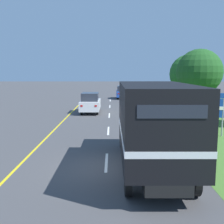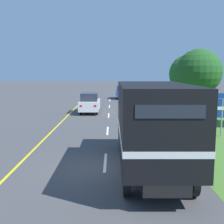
{
  "view_description": "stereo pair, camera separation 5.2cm",
  "coord_description": "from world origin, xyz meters",
  "px_view_note": "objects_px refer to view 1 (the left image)",
  "views": [
    {
      "loc": [
        0.25,
        -11.16,
        3.96
      ],
      "look_at": [
        0.3,
        7.81,
        1.2
      ],
      "focal_mm": 45.0,
      "sensor_mm": 36.0,
      "label": 1
    },
    {
      "loc": [
        0.3,
        -11.16,
        3.96
      ],
      "look_at": [
        0.3,
        7.81,
        1.2
      ],
      "focal_mm": 45.0,
      "sensor_mm": 36.0,
      "label": 2
    }
  ],
  "objects_px": {
    "roadside_tree_mid": "(198,72)",
    "highway_sign": "(209,109)",
    "lead_car_blue_ahead": "(122,92)",
    "roadside_tree_far": "(188,74)",
    "delineator_post": "(191,139)",
    "horse_trailer_truck": "(151,122)",
    "lead_car_white": "(90,103)"
  },
  "relations": [
    {
      "from": "roadside_tree_mid",
      "to": "highway_sign",
      "type": "bearing_deg",
      "value": -103.31
    },
    {
      "from": "lead_car_blue_ahead",
      "to": "roadside_tree_mid",
      "type": "distance_m",
      "value": 15.47
    },
    {
      "from": "lead_car_blue_ahead",
      "to": "highway_sign",
      "type": "height_order",
      "value": "highway_sign"
    },
    {
      "from": "roadside_tree_far",
      "to": "delineator_post",
      "type": "relative_size",
      "value": 6.32
    },
    {
      "from": "lead_car_blue_ahead",
      "to": "roadside_tree_far",
      "type": "bearing_deg",
      "value": -40.57
    },
    {
      "from": "lead_car_blue_ahead",
      "to": "delineator_post",
      "type": "relative_size",
      "value": 4.15
    },
    {
      "from": "highway_sign",
      "to": "delineator_post",
      "type": "xyz_separation_m",
      "value": [
        -1.85,
        -2.81,
        -1.19
      ]
    },
    {
      "from": "lead_car_blue_ahead",
      "to": "roadside_tree_mid",
      "type": "xyz_separation_m",
      "value": [
        6.93,
        -13.52,
        2.93
      ]
    },
    {
      "from": "horse_trailer_truck",
      "to": "roadside_tree_far",
      "type": "height_order",
      "value": "roadside_tree_far"
    },
    {
      "from": "highway_sign",
      "to": "roadside_tree_far",
      "type": "bearing_deg",
      "value": 79.0
    },
    {
      "from": "highway_sign",
      "to": "roadside_tree_mid",
      "type": "distance_m",
      "value": 11.05
    },
    {
      "from": "roadside_tree_mid",
      "to": "delineator_post",
      "type": "height_order",
      "value": "roadside_tree_mid"
    },
    {
      "from": "horse_trailer_truck",
      "to": "roadside_tree_far",
      "type": "xyz_separation_m",
      "value": [
        7.76,
        23.32,
        1.69
      ]
    },
    {
      "from": "lead_car_blue_ahead",
      "to": "roadside_tree_far",
      "type": "relative_size",
      "value": 0.66
    },
    {
      "from": "lead_car_blue_ahead",
      "to": "delineator_post",
      "type": "height_order",
      "value": "lead_car_blue_ahead"
    },
    {
      "from": "horse_trailer_truck",
      "to": "lead_car_blue_ahead",
      "type": "bearing_deg",
      "value": 90.09
    },
    {
      "from": "horse_trailer_truck",
      "to": "highway_sign",
      "type": "relative_size",
      "value": 2.94
    },
    {
      "from": "roadside_tree_far",
      "to": "roadside_tree_mid",
      "type": "bearing_deg",
      "value": -97.37
    },
    {
      "from": "roadside_tree_mid",
      "to": "lead_car_white",
      "type": "bearing_deg",
      "value": -176.49
    },
    {
      "from": "horse_trailer_truck",
      "to": "roadside_tree_far",
      "type": "distance_m",
      "value": 24.64
    },
    {
      "from": "horse_trailer_truck",
      "to": "delineator_post",
      "type": "xyz_separation_m",
      "value": [
        2.53,
        3.14,
        -1.45
      ]
    },
    {
      "from": "highway_sign",
      "to": "roadside_tree_mid",
      "type": "height_order",
      "value": "roadside_tree_mid"
    },
    {
      "from": "lead_car_white",
      "to": "delineator_post",
      "type": "height_order",
      "value": "lead_car_white"
    },
    {
      "from": "highway_sign",
      "to": "delineator_post",
      "type": "bearing_deg",
      "value": -123.39
    },
    {
      "from": "horse_trailer_truck",
      "to": "lead_car_white",
      "type": "bearing_deg",
      "value": 103.0
    },
    {
      "from": "lead_car_white",
      "to": "roadside_tree_far",
      "type": "height_order",
      "value": "roadside_tree_far"
    },
    {
      "from": "highway_sign",
      "to": "roadside_tree_mid",
      "type": "xyz_separation_m",
      "value": [
        2.49,
        10.54,
        2.18
      ]
    },
    {
      "from": "horse_trailer_truck",
      "to": "lead_car_white",
      "type": "xyz_separation_m",
      "value": [
        -3.66,
        15.85,
        -0.98
      ]
    },
    {
      "from": "horse_trailer_truck",
      "to": "delineator_post",
      "type": "relative_size",
      "value": 8.22
    },
    {
      "from": "lead_car_blue_ahead",
      "to": "delineator_post",
      "type": "bearing_deg",
      "value": -84.51
    },
    {
      "from": "lead_car_blue_ahead",
      "to": "lead_car_white",
      "type": "bearing_deg",
      "value": -104.3
    },
    {
      "from": "lead_car_blue_ahead",
      "to": "roadside_tree_far",
      "type": "distance_m",
      "value": 10.63
    }
  ]
}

